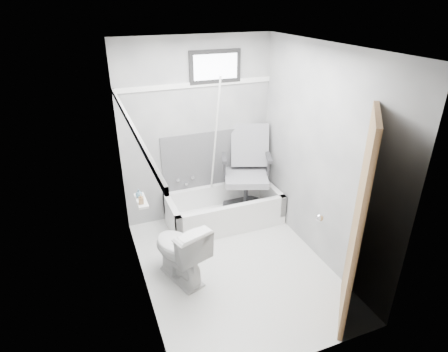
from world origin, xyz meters
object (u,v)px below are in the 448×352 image
office_chair (246,172)px  door (406,237)px  soap_bottle_a (141,199)px  toilet (180,251)px  bathtub (224,209)px  soap_bottle_b (139,193)px

office_chair → door: 2.29m
door → soap_bottle_a: bearing=141.8°
office_chair → toilet: office_chair is taller
bathtub → soap_bottle_b: (-1.17, -0.56, 0.75)m
door → soap_bottle_a: 2.44m
office_chair → soap_bottle_a: (-1.49, -0.72, 0.27)m
office_chair → soap_bottle_b: (-1.49, -0.58, 0.27)m
soap_bottle_a → toilet: bearing=-27.4°
soap_bottle_a → soap_bottle_b: bearing=90.0°
bathtub → soap_bottle_b: bearing=-154.4°
bathtub → door: size_ratio=0.75×
bathtub → door: door is taller
bathtub → soap_bottle_b: 1.50m
bathtub → office_chair: bearing=3.4°
bathtub → office_chair: office_chair is taller
door → toilet: bearing=140.0°
toilet → soap_bottle_a: 0.71m
office_chair → toilet: (-1.17, -0.88, -0.34)m
office_chair → door: (0.43, -2.23, 0.31)m
door → soap_bottle_a: size_ratio=18.73×
bathtub → soap_bottle_b: size_ratio=17.19×
office_chair → soap_bottle_a: bearing=-133.8°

